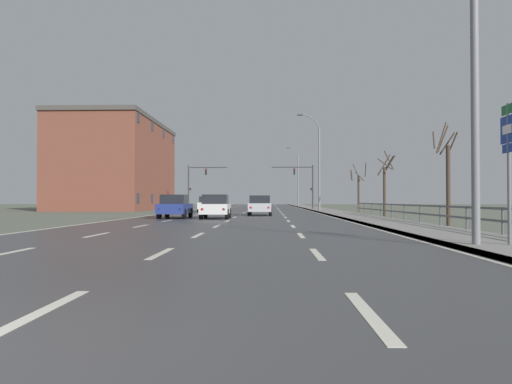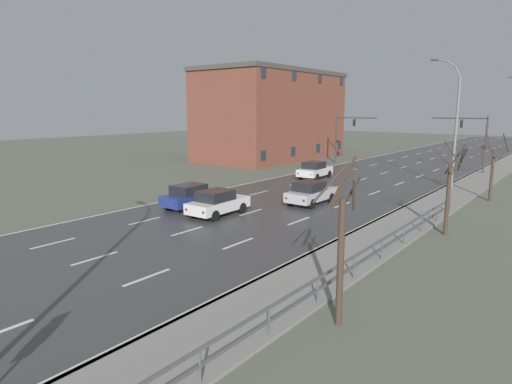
# 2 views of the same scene
# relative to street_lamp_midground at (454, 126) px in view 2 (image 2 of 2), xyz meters

# --- Properties ---
(ground_plane) EXTENTS (160.00, 160.00, 0.12)m
(ground_plane) POSITION_rel_street_lamp_midground_xyz_m (-7.45, 2.50, -5.09)
(ground_plane) COLOR #5B6051
(road_asphalt_strip) EXTENTS (14.00, 120.00, 0.03)m
(road_asphalt_strip) POSITION_rel_street_lamp_midground_xyz_m (-7.45, 14.49, -5.02)
(road_asphalt_strip) COLOR #3D3D3F
(road_asphalt_strip) RESTS_ON ground
(sidewalk_right) EXTENTS (3.00, 120.00, 0.12)m
(sidewalk_right) POSITION_rel_street_lamp_midground_xyz_m (0.98, 14.50, -4.97)
(sidewalk_right) COLOR gray
(sidewalk_right) RESTS_ON ground
(guardrail) EXTENTS (0.07, 32.26, 1.00)m
(guardrail) POSITION_rel_street_lamp_midground_xyz_m (2.40, -25.46, -4.32)
(guardrail) COLOR #515459
(guardrail) RESTS_ON ground
(street_lamp_midground) EXTENTS (2.39, 0.24, 10.26)m
(street_lamp_midground) POSITION_rel_street_lamp_midground_xyz_m (0.00, 0.00, 0.00)
(street_lamp_midground) COLOR slate
(street_lamp_midground) RESTS_ON ground
(traffic_signal_right) EXTENTS (5.33, 0.36, 5.68)m
(traffic_signal_right) POSITION_rel_street_lamp_midground_xyz_m (-0.57, 10.67, -1.25)
(traffic_signal_right) COLOR #38383A
(traffic_signal_right) RESTS_ON ground
(traffic_signal_left) EXTENTS (5.00, 0.36, 5.60)m
(traffic_signal_left) POSITION_rel_street_lamp_midground_xyz_m (-14.41, 9.72, -1.32)
(traffic_signal_left) COLOR #38383A
(traffic_signal_left) RESTS_ON ground
(car_near_right) EXTENTS (1.89, 4.13, 1.57)m
(car_near_right) POSITION_rel_street_lamp_midground_xyz_m (-11.32, -17.88, -4.23)
(car_near_right) COLOR navy
(car_near_right) RESTS_ON ground
(car_mid_centre) EXTENTS (1.86, 4.11, 1.57)m
(car_mid_centre) POSITION_rel_street_lamp_midground_xyz_m (-5.80, -12.12, -4.23)
(car_mid_centre) COLOR #B7B7BC
(car_mid_centre) RESTS_ON ground
(car_near_left) EXTENTS (2.02, 4.19, 1.57)m
(car_near_left) POSITION_rel_street_lamp_midground_xyz_m (-11.25, -2.23, -4.23)
(car_near_left) COLOR silver
(car_near_left) RESTS_ON ground
(car_far_left) EXTENTS (1.93, 4.15, 1.57)m
(car_far_left) POSITION_rel_street_lamp_midground_xyz_m (-8.56, -18.34, -4.23)
(car_far_left) COLOR silver
(car_far_left) RESTS_ON ground
(brick_building) EXTENTS (10.56, 20.41, 11.13)m
(brick_building) POSITION_rel_street_lamp_midground_xyz_m (-24.28, 9.12, 0.54)
(brick_building) COLOR brown
(brick_building) RESTS_ON ground
(bare_tree_near) EXTENTS (1.25, 1.24, 5.03)m
(bare_tree_near) POSITION_rel_street_lamp_midground_xyz_m (3.48, -26.10, -2.71)
(bare_tree_near) COLOR #423328
(bare_tree_near) RESTS_ON ground
(bare_tree_mid) EXTENTS (1.37, 1.50, 4.80)m
(bare_tree_mid) POSITION_rel_street_lamp_midground_xyz_m (3.46, -14.24, -2.78)
(bare_tree_mid) COLOR #423328
(bare_tree_mid) RESTS_ON ground
(bare_tree_far) EXTENTS (1.61, 1.65, 4.76)m
(bare_tree_far) POSITION_rel_street_lamp_midground_xyz_m (3.53, -3.55, -2.80)
(bare_tree_far) COLOR #423328
(bare_tree_far) RESTS_ON ground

